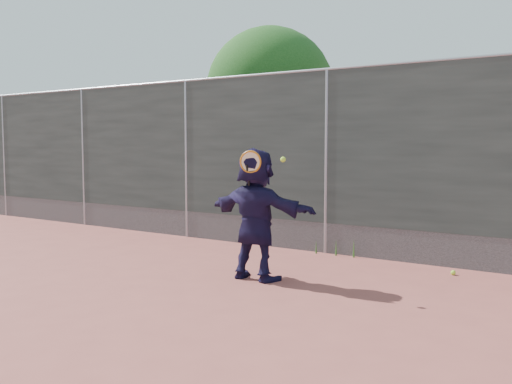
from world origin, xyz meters
The scene contains 7 objects.
ground centered at (0.00, 0.00, 0.00)m, with size 80.00×80.00×0.00m, color #9E4C42.
player centered at (0.08, 1.32, 0.87)m, with size 1.62×0.52×1.75m, color #181334.
ball_ground centered at (2.20, 3.02, 0.03)m, with size 0.07×0.07×0.07m, color #ADE633.
fence centered at (0.00, 3.50, 1.58)m, with size 20.00×0.06×3.03m.
swing_action centered at (0.17, 1.12, 1.55)m, with size 0.66×0.13×0.51m.
tree_left centered at (-2.85, 6.55, 2.94)m, with size 3.15×3.00×4.53m.
weed_clump centered at (0.29, 3.38, 0.13)m, with size 0.68×0.07×0.30m.
Camera 1 is at (4.23, -4.88, 1.79)m, focal length 40.00 mm.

